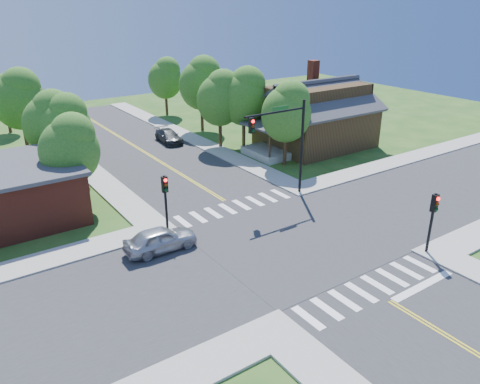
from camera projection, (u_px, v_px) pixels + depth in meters
ground at (291, 242)px, 28.75m from camera, size 100.00×100.00×0.00m
road_ns at (291, 241)px, 28.74m from camera, size 10.00×90.00×0.04m
road_ew at (291, 241)px, 28.74m from camera, size 90.00×10.00×0.04m
intersection_patch at (291, 242)px, 28.75m from camera, size 10.20×10.20×0.06m
sidewalk_ne at (308, 140)px, 49.04m from camera, size 40.00×40.00×0.14m
crosswalk_north at (235, 207)px, 33.45m from camera, size 8.85×2.00×0.01m
crosswalk_south at (369, 288)px, 24.01m from camera, size 8.85×2.00×0.01m
centerline at (291, 241)px, 28.73m from camera, size 0.30×90.00×0.01m
stop_bar at (423, 286)px, 24.27m from camera, size 4.60×0.45×0.09m
signal_mast_ne at (285, 135)px, 33.19m from camera, size 5.30×0.42×7.20m
signal_pole_se at (433, 212)px, 26.38m from camera, size 0.34×0.42×3.80m
signal_pole_nw at (165, 193)px, 29.04m from camera, size 0.34×0.42×3.80m
house_ne at (316, 113)px, 46.22m from camera, size 13.05×8.80×7.11m
tree_e_a at (287, 110)px, 40.19m from camera, size 4.43×4.20×7.52m
tree_e_b at (245, 95)px, 45.05m from camera, size 4.71×4.47×8.00m
tree_e_c at (202, 82)px, 51.01m from camera, size 4.87×4.63×8.29m
tree_e_d at (166, 77)px, 58.38m from camera, size 4.27×4.06×7.26m
tree_w_a at (71, 147)px, 31.67m from camera, size 4.06×3.86×6.91m
tree_w_b at (52, 121)px, 37.18m from camera, size 4.33×4.12×7.36m
tree_w_c at (20, 98)px, 43.37m from camera, size 4.78×4.55×8.13m
tree_w_d at (4, 94)px, 50.57m from camera, size 3.81×3.62×6.49m
tree_house at (221, 97)px, 45.21m from camera, size 4.53×4.30×7.70m
tree_bldg at (65, 124)px, 36.80m from camera, size 4.22×4.01×7.17m
car_silver at (161, 240)px, 27.43m from camera, size 1.93×4.40×1.47m
car_dgrey at (169, 137)px, 48.29m from camera, size 2.54×4.73×1.29m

